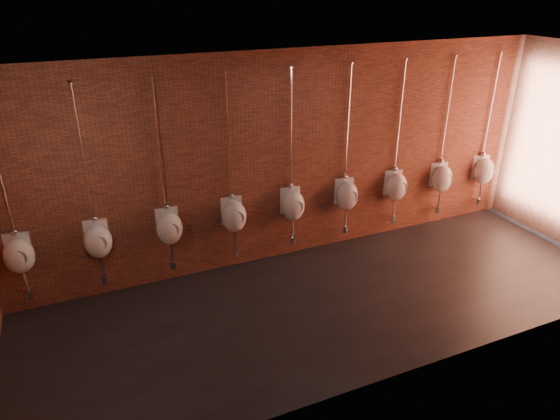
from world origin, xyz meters
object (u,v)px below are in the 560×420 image
(urinal_6, at_px, (396,186))
(urinal_4, at_px, (293,205))
(urinal_7, at_px, (442,178))
(urinal_2, at_px, (169,227))
(urinal_5, at_px, (347,195))
(urinal_3, at_px, (234,215))
(urinal_8, at_px, (484,170))
(urinal_1, at_px, (98,240))
(urinal_0, at_px, (19,254))

(urinal_6, bearing_deg, urinal_4, 180.00)
(urinal_6, height_order, urinal_7, same)
(urinal_2, height_order, urinal_5, same)
(urinal_3, bearing_deg, urinal_6, 0.00)
(urinal_2, bearing_deg, urinal_5, 0.00)
(urinal_3, xyz_separation_m, urinal_4, (0.95, 0.00, 0.00))
(urinal_4, relative_size, urinal_6, 1.00)
(urinal_3, relative_size, urinal_4, 1.00)
(urinal_2, height_order, urinal_3, same)
(urinal_4, xyz_separation_m, urinal_5, (0.95, 0.00, 0.00))
(urinal_5, xyz_separation_m, urinal_8, (2.85, 0.00, 0.00))
(urinal_2, xyz_separation_m, urinal_6, (3.80, 0.00, 0.00))
(urinal_5, height_order, urinal_7, same)
(urinal_1, height_order, urinal_5, same)
(urinal_4, height_order, urinal_7, same)
(urinal_4, bearing_deg, urinal_1, 180.00)
(urinal_1, distance_m, urinal_6, 4.75)
(urinal_1, relative_size, urinal_6, 1.00)
(urinal_1, distance_m, urinal_4, 2.85)
(urinal_5, distance_m, urinal_8, 2.85)
(urinal_8, bearing_deg, urinal_0, 180.00)
(urinal_0, bearing_deg, urinal_7, 0.00)
(urinal_8, bearing_deg, urinal_4, 180.00)
(urinal_4, distance_m, urinal_6, 1.90)
(urinal_1, xyz_separation_m, urinal_6, (4.75, 0.00, 0.00))
(urinal_2, distance_m, urinal_3, 0.95)
(urinal_4, bearing_deg, urinal_8, 0.00)
(urinal_6, xyz_separation_m, urinal_8, (1.90, 0.00, 0.00))
(urinal_0, height_order, urinal_2, same)
(urinal_3, distance_m, urinal_7, 3.80)
(urinal_2, relative_size, urinal_3, 1.00)
(urinal_4, xyz_separation_m, urinal_8, (3.80, 0.00, 0.00))
(urinal_0, relative_size, urinal_4, 1.00)
(urinal_3, height_order, urinal_6, same)
(urinal_0, xyz_separation_m, urinal_6, (5.69, 0.00, 0.00))
(urinal_2, bearing_deg, urinal_3, 0.00)
(urinal_2, bearing_deg, urinal_6, 0.00)
(urinal_3, relative_size, urinal_5, 1.00)
(urinal_8, bearing_deg, urinal_7, 180.00)
(urinal_0, xyz_separation_m, urinal_4, (3.80, 0.00, 0.00))
(urinal_6, bearing_deg, urinal_0, 180.00)
(urinal_5, distance_m, urinal_6, 0.95)
(urinal_0, distance_m, urinal_4, 3.80)
(urinal_2, relative_size, urinal_5, 1.00)
(urinal_1, height_order, urinal_7, same)
(urinal_1, bearing_deg, urinal_8, 0.00)
(urinal_1, distance_m, urinal_5, 3.80)
(urinal_0, relative_size, urinal_1, 1.00)
(urinal_2, height_order, urinal_8, same)
(urinal_7, bearing_deg, urinal_1, 180.00)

